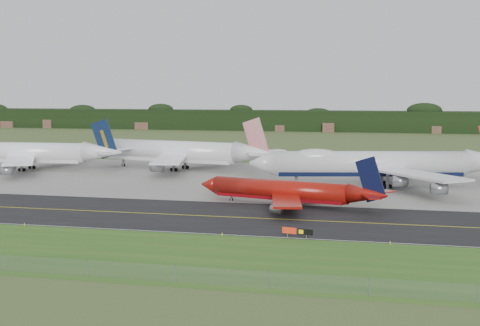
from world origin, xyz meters
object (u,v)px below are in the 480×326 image
object	(u,v)px
jet_navy_gold	(26,153)
jet_star_tail	(179,152)
jet_red_737	(290,191)
jet_ba_747	(379,164)
taxiway_sign	(297,231)

from	to	relation	value
jet_navy_gold	jet_star_tail	xyz separation A→B (m)	(44.95, 10.62, 0.31)
jet_red_737	jet_navy_gold	world-z (taller)	jet_navy_gold
jet_ba_747	taxiway_sign	distance (m)	64.54
jet_ba_747	taxiway_sign	size ratio (longest dim) A/B	12.92
jet_ba_747	jet_navy_gold	bearing A→B (deg)	173.73
jet_ba_747	jet_red_737	size ratio (longest dim) A/B	1.61
jet_star_tail	taxiway_sign	xyz separation A→B (m)	(48.42, -85.50, -4.26)
jet_red_737	jet_navy_gold	bearing A→B (deg)	152.99
jet_star_tail	taxiway_sign	bearing A→B (deg)	-60.47
jet_star_tail	jet_navy_gold	bearing A→B (deg)	-166.71
jet_red_737	taxiway_sign	size ratio (longest dim) A/B	8.03
jet_red_737	taxiway_sign	xyz separation A→B (m)	(6.00, -30.35, -1.90)
jet_ba_747	jet_navy_gold	distance (m)	105.47
taxiway_sign	jet_star_tail	bearing A→B (deg)	119.53
jet_star_tail	jet_ba_747	bearing A→B (deg)	-20.29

